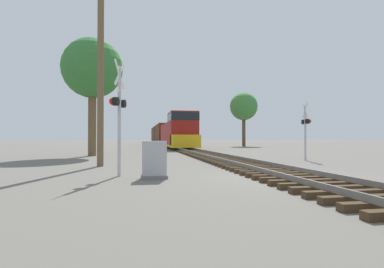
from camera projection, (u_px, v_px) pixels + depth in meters
The scene contains 9 objects.
ground_plane at pixel (286, 178), 10.08m from camera, with size 400.00×400.00×0.00m, color #666059.
rail_track_bed at pixel (286, 174), 10.08m from camera, with size 2.60×160.00×0.31m.
freight_train at pixel (165, 134), 56.56m from camera, with size 3.08×52.64×4.25m.
crossing_signal_near at pixel (119, 108), 10.57m from camera, with size 0.55×1.01×4.07m.
crossing_signal_far at pixel (306, 125), 17.88m from camera, with size 0.52×1.01×3.49m.
relay_cabinet at pixel (154, 160), 9.90m from camera, with size 0.87×0.52×1.24m.
utility_pole at pixel (101, 64), 14.24m from camera, with size 1.80×0.30×9.46m.
tree_far_right at pixel (92, 69), 22.51m from camera, with size 4.50×4.50×8.86m.
tree_mid_background at pixel (244, 107), 48.33m from camera, with size 4.46×4.46×8.67m.
Camera 1 is at (-4.89, -9.38, 1.35)m, focal length 28.00 mm.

